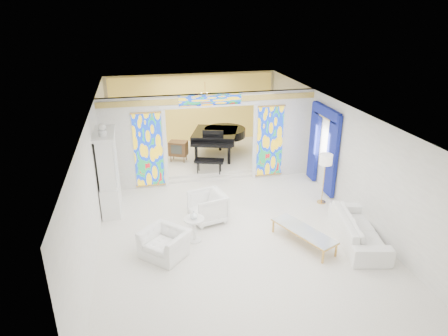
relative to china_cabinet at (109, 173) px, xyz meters
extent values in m
plane|color=white|center=(3.22, -0.60, -1.17)|extent=(12.00, 12.00, 0.00)
cube|color=white|center=(3.22, -0.60, 1.83)|extent=(7.00, 12.00, 0.02)
cube|color=white|center=(3.22, 5.40, 0.33)|extent=(7.00, 0.02, 3.00)
cube|color=white|center=(3.22, -6.60, 0.33)|extent=(7.00, 0.02, 3.00)
cube|color=white|center=(-0.28, -0.60, 0.33)|extent=(0.02, 12.00, 3.00)
cube|color=white|center=(6.72, -0.60, 0.33)|extent=(0.02, 12.00, 3.00)
cube|color=white|center=(0.72, 1.40, 0.33)|extent=(2.00, 0.18, 3.00)
cube|color=white|center=(5.72, 1.40, 0.33)|extent=(2.00, 0.18, 3.00)
cube|color=white|center=(3.22, 1.40, 1.63)|extent=(3.00, 0.18, 0.40)
cube|color=white|center=(1.72, 1.30, 0.13)|extent=(0.12, 0.06, 2.60)
cube|color=white|center=(4.72, 1.30, 0.13)|extent=(0.12, 0.06, 2.60)
cube|color=white|center=(3.22, 1.30, 1.48)|extent=(3.24, 0.06, 0.12)
cube|color=#E1C254|center=(3.22, 1.30, 1.65)|extent=(7.00, 0.05, 0.18)
cube|color=gold|center=(1.19, 1.29, 0.13)|extent=(0.90, 0.04, 2.40)
cube|color=gold|center=(5.25, 1.29, 0.13)|extent=(0.90, 0.04, 2.40)
cube|color=gold|center=(3.22, 1.29, 1.65)|extent=(2.00, 0.04, 0.34)
cube|color=white|center=(3.22, 3.50, -1.08)|extent=(6.80, 3.80, 0.18)
cube|color=#FBD157|center=(3.22, 5.28, 0.33)|extent=(6.70, 0.10, 2.90)
cylinder|color=gold|center=(3.42, 3.40, 1.38)|extent=(0.48, 0.48, 0.30)
cube|color=navy|center=(6.62, -0.55, 0.18)|extent=(0.12, 0.55, 2.60)
cube|color=navy|center=(6.62, 0.75, 0.18)|extent=(0.12, 0.55, 2.60)
cube|color=navy|center=(6.62, 0.10, 1.38)|extent=(0.14, 1.70, 0.30)
cube|color=gold|center=(6.62, 0.10, 1.21)|extent=(0.12, 1.50, 0.06)
cube|color=white|center=(0.00, 0.00, -0.72)|extent=(0.50, 1.40, 0.90)
cube|color=white|center=(0.00, 0.00, 0.43)|extent=(0.44, 1.30, 1.40)
cube|color=white|center=(0.23, 0.00, 0.43)|extent=(0.01, 1.20, 1.30)
cube|color=white|center=(0.00, 0.00, 1.17)|extent=(0.56, 1.46, 0.08)
cylinder|color=white|center=(0.00, -0.35, 1.29)|extent=(0.22, 0.22, 0.16)
sphere|color=white|center=(0.00, -0.35, 1.45)|extent=(0.20, 0.20, 0.20)
imported|color=white|center=(1.33, -2.68, -0.84)|extent=(1.36, 1.36, 0.67)
imported|color=white|center=(2.62, -1.26, -0.75)|extent=(1.11, 1.09, 0.84)
imported|color=white|center=(6.17, -3.12, -0.82)|extent=(1.43, 2.54, 0.70)
cylinder|color=white|center=(2.11, -2.20, -0.54)|extent=(0.68, 0.68, 0.04)
cylinder|color=white|center=(2.11, -2.20, -0.86)|extent=(0.11, 0.11, 0.61)
cylinder|color=white|center=(2.11, -2.20, -1.15)|extent=(0.45, 0.45, 0.03)
imported|color=silver|center=(2.11, -2.20, -0.42)|extent=(0.25, 0.25, 0.20)
cube|color=white|center=(4.76, -2.93, -0.78)|extent=(1.20, 1.85, 0.04)
cube|color=gold|center=(4.76, -2.93, -0.80)|extent=(1.24, 1.89, 0.03)
cube|color=gold|center=(4.88, -3.81, -0.99)|extent=(0.05, 0.05, 0.37)
cube|color=gold|center=(5.31, -3.62, -0.99)|extent=(0.05, 0.05, 0.37)
cube|color=gold|center=(4.20, -2.25, -0.99)|extent=(0.05, 0.05, 0.37)
cube|color=gold|center=(4.63, -2.06, -0.99)|extent=(0.05, 0.05, 0.37)
cylinder|color=gold|center=(6.21, -0.94, -1.15)|extent=(0.33, 0.33, 0.03)
cylinder|color=gold|center=(6.21, -0.94, -0.45)|extent=(0.04, 0.04, 1.43)
cylinder|color=silver|center=(6.21, -0.94, 0.24)|extent=(0.47, 0.47, 0.31)
cube|color=black|center=(3.74, 3.24, -0.15)|extent=(2.06, 2.13, 0.31)
cylinder|color=black|center=(4.18, 3.49, -0.15)|extent=(2.01, 2.01, 0.31)
cube|color=black|center=(3.42, 2.30, -0.20)|extent=(1.51, 0.79, 0.11)
cube|color=silver|center=(3.40, 2.22, -0.18)|extent=(1.34, 0.55, 0.03)
cube|color=black|center=(3.55, 2.66, 0.09)|extent=(0.74, 0.28, 0.27)
cube|color=black|center=(3.21, 1.68, -0.55)|extent=(1.06, 0.68, 0.09)
cylinder|color=black|center=(2.92, 2.70, -0.65)|extent=(0.14, 0.14, 0.68)
cylinder|color=black|center=(4.07, 2.31, -0.65)|extent=(0.14, 0.14, 0.68)
cylinder|color=black|center=(4.06, 3.82, -0.65)|extent=(0.14, 0.14, 0.68)
cube|color=#56351F|center=(2.31, 3.02, -0.50)|extent=(0.77, 0.67, 0.52)
cube|color=#363B38|center=(2.22, 2.82, -0.46)|extent=(0.39, 0.19, 0.34)
cone|color=#56351F|center=(2.01, 2.98, -0.87)|extent=(0.05, 0.05, 0.23)
cone|color=#56351F|center=(2.47, 2.78, -0.87)|extent=(0.05, 0.05, 0.23)
cone|color=#56351F|center=(2.14, 3.27, -0.87)|extent=(0.05, 0.05, 0.23)
cone|color=#56351F|center=(2.60, 3.06, -0.87)|extent=(0.05, 0.05, 0.23)
camera|label=1|loc=(0.95, -10.89, 4.47)|focal=32.00mm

